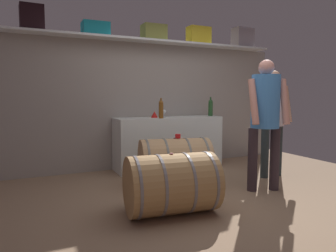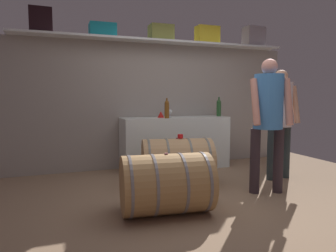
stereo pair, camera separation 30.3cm
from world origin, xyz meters
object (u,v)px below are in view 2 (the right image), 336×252
toolcase_teal (103,30)px  wine_bottle_green (219,108)px  toolcase_grey (254,37)px  winemaker_pouring (280,113)px  toolcase_yellow (207,35)px  work_cabinet (175,143)px  red_funnel (161,114)px  visitor_tasting (268,112)px  toolcase_black (41,21)px  toolcase_olive (161,33)px  wine_barrel_far (166,184)px  wine_glass (170,112)px  wine_bottle_amber (167,109)px  wine_barrel_near (177,162)px  tasting_cup (180,136)px

toolcase_teal → wine_bottle_green: toolcase_teal is taller
toolcase_grey → winemaker_pouring: toolcase_grey is taller
toolcase_yellow → work_cabinet: bearing=-165.8°
red_funnel → visitor_tasting: 1.85m
toolcase_black → toolcase_olive: 1.83m
wine_barrel_far → work_cabinet: bearing=72.4°
toolcase_black → toolcase_teal: 0.88m
red_funnel → wine_glass: bearing=-42.0°
toolcase_black → wine_barrel_far: size_ratio=0.36×
toolcase_grey → winemaker_pouring: (-0.45, -1.32, -1.32)m
toolcase_grey → wine_glass: (-1.74, -0.27, -1.34)m
toolcase_black → wine_bottle_green: (2.82, -0.19, -1.28)m
toolcase_black → work_cabinet: toolcase_black is taller
red_funnel → work_cabinet: bearing=-2.2°
wine_barrel_far → wine_glass: bearing=74.8°
wine_bottle_amber → wine_barrel_far: 1.91m
wine_glass → toolcase_black: bearing=171.9°
work_cabinet → wine_barrel_near: bearing=-110.1°
work_cabinet → visitor_tasting: 1.83m
work_cabinet → tasting_cup: size_ratio=24.17×
wine_glass → visitor_tasting: bearing=-65.7°
wine_bottle_green → wine_bottle_amber: (-1.02, -0.17, -0.00)m
toolcase_yellow → wine_glass: 1.55m
wine_bottle_amber → toolcase_olive: bearing=85.7°
toolcase_black → toolcase_grey: toolcase_grey is taller
work_cabinet → red_funnel: bearing=177.8°
work_cabinet → wine_glass: bearing=-143.3°
toolcase_grey → red_funnel: size_ratio=3.45×
winemaker_pouring → wine_glass: bearing=-44.3°
wine_glass → wine_barrel_near: wine_glass is taller
wine_bottle_amber → visitor_tasting: 1.65m
tasting_cup → wine_barrel_far: bearing=-120.1°
toolcase_olive → toolcase_black: bearing=-179.4°
toolcase_yellow → toolcase_grey: bearing=-0.3°
toolcase_teal → tasting_cup: toolcase_teal is taller
toolcase_yellow → red_funnel: size_ratio=3.57×
toolcase_yellow → winemaker_pouring: 1.91m
toolcase_yellow → toolcase_grey: 0.95m
red_funnel → winemaker_pouring: winemaker_pouring is taller
toolcase_grey → tasting_cup: size_ratio=5.16×
wine_bottle_green → visitor_tasting: (-0.23, -1.63, 0.01)m
wine_bottle_amber → wine_barrel_near: 1.02m
wine_bottle_amber → winemaker_pouring: (1.38, -0.96, -0.03)m
wine_barrel_far → tasting_cup: size_ratio=13.11×
red_funnel → winemaker_pouring: bearing=-39.5°
wine_glass → tasting_cup: bearing=-101.2°
toolcase_grey → wine_barrel_far: (-2.44, -2.03, -1.97)m
toolcase_olive → wine_barrel_far: toolcase_olive is taller
toolcase_olive → work_cabinet: size_ratio=0.21×
wine_bottle_green → winemaker_pouring: winemaker_pouring is taller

